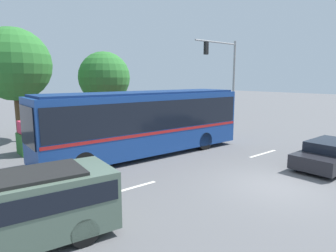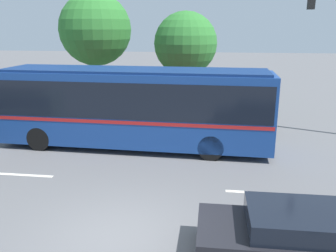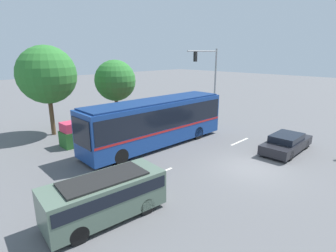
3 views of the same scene
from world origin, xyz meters
name	(u,v)px [view 3 (image 3 of 3)]	position (x,y,z in m)	size (l,w,h in m)	color
ground_plane	(250,168)	(0.00, 0.00, 0.00)	(140.00, 140.00, 0.00)	#5B5B5E
city_bus	(156,120)	(-1.09, 6.90, 1.90)	(11.45, 2.90, 3.35)	navy
sedan_foreground	(286,143)	(4.33, -0.32, 0.59)	(4.75, 1.89, 1.23)	black
suv_left_lane	(105,195)	(-8.56, 1.81, 1.04)	(4.99, 2.38, 1.79)	#516656
traffic_light_pole	(210,73)	(8.62, 9.49, 4.54)	(4.56, 0.24, 6.96)	gray
flowering_hedge	(121,124)	(-1.33, 11.03, 0.87)	(9.90, 1.28, 1.78)	#286028
street_tree_left	(47,75)	(-5.36, 14.85, 4.87)	(4.52, 4.52, 7.15)	brown
street_tree_centre	(115,81)	(0.42, 14.10, 4.07)	(3.74, 3.74, 5.96)	brown
lane_stripe_near	(240,142)	(3.90, 2.96, 0.01)	(2.40, 0.16, 0.01)	silver
lane_stripe_mid	(157,174)	(-4.40, 3.28, 0.01)	(2.40, 0.16, 0.01)	silver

